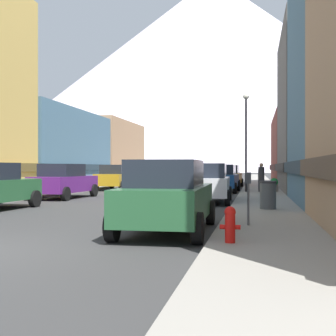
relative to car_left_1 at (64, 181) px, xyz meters
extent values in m
cube|color=gray|center=(-2.45, 20.81, -0.82)|extent=(2.50, 100.00, 0.15)
cube|color=gray|center=(10.05, 20.81, -0.82)|extent=(2.50, 100.00, 0.15)
cube|color=slate|center=(-7.91, 11.50, 2.17)|extent=(8.43, 13.58, 6.15)
cube|color=#22333F|center=(-7.91, 11.50, 0.70)|extent=(8.73, 13.58, 0.50)
cube|color=tan|center=(-6.85, 24.90, 2.39)|extent=(6.30, 12.47, 6.59)
cube|color=brown|center=(-6.85, 24.90, 0.70)|extent=(6.60, 12.47, 0.50)
cube|color=#66605B|center=(14.44, 7.66, 4.21)|extent=(6.28, 10.32, 10.22)
cube|color=#2D2B29|center=(14.44, 7.66, 0.70)|extent=(6.58, 10.32, 0.50)
cube|color=brown|center=(14.41, 20.13, 2.22)|extent=(6.21, 13.74, 6.24)
cube|color=#3B1B16|center=(14.41, 20.13, 0.70)|extent=(6.51, 13.74, 0.50)
cylinder|color=black|center=(1.00, -4.89, -0.56)|extent=(0.25, 0.69, 0.68)
cube|color=#591E72|center=(0.00, 0.06, -0.16)|extent=(2.06, 4.49, 0.80)
cube|color=#1E232D|center=(-0.01, -0.19, 0.56)|extent=(1.71, 2.28, 0.64)
cylinder|color=black|center=(-0.83, 1.76, -0.56)|extent=(0.25, 0.69, 0.68)
cylinder|color=black|center=(1.00, 1.66, -0.56)|extent=(0.25, 0.69, 0.68)
cylinder|color=black|center=(-1.00, -1.54, -0.56)|extent=(0.25, 0.69, 0.68)
cylinder|color=black|center=(0.84, -1.63, -0.56)|extent=(0.25, 0.69, 0.68)
cube|color=#B28419|center=(0.00, 8.73, -0.16)|extent=(1.89, 4.42, 0.80)
cube|color=#1E232D|center=(0.00, 8.48, 0.56)|extent=(1.63, 2.22, 0.64)
cylinder|color=black|center=(-0.90, 10.39, -0.56)|extent=(0.23, 0.68, 0.68)
cylinder|color=black|center=(0.94, 10.37, -0.56)|extent=(0.23, 0.68, 0.68)
cylinder|color=black|center=(-0.94, 7.09, -0.56)|extent=(0.23, 0.68, 0.68)
cylinder|color=black|center=(0.90, 7.07, -0.56)|extent=(0.23, 0.68, 0.68)
cube|color=#265933|center=(7.60, -10.53, -0.16)|extent=(1.93, 4.44, 0.80)
cube|color=#1E232D|center=(7.61, -10.78, 0.56)|extent=(1.64, 2.23, 0.64)
cylinder|color=black|center=(6.65, -8.90, -0.56)|extent=(0.23, 0.68, 0.68)
cylinder|color=black|center=(8.49, -8.86, -0.56)|extent=(0.23, 0.68, 0.68)
cylinder|color=black|center=(6.72, -12.20, -0.56)|extent=(0.23, 0.68, 0.68)
cylinder|color=black|center=(8.56, -12.16, -0.56)|extent=(0.23, 0.68, 0.68)
cube|color=silver|center=(7.60, -1.29, -0.16)|extent=(1.99, 4.46, 0.80)
cube|color=#1E232D|center=(7.61, -1.54, 0.56)|extent=(1.68, 2.26, 0.64)
cylinder|color=black|center=(6.63, 0.33, -0.56)|extent=(0.24, 0.69, 0.68)
cylinder|color=black|center=(8.46, 0.40, -0.56)|extent=(0.24, 0.69, 0.68)
cylinder|color=black|center=(6.74, -2.97, -0.56)|extent=(0.24, 0.69, 0.68)
cylinder|color=black|center=(8.58, -2.90, -0.56)|extent=(0.24, 0.69, 0.68)
cube|color=#19478C|center=(7.60, 7.43, -0.16)|extent=(1.94, 4.44, 0.80)
cube|color=#1E232D|center=(7.60, 7.18, 0.56)|extent=(1.65, 2.24, 0.64)
cylinder|color=black|center=(6.72, 9.10, -0.56)|extent=(0.24, 0.68, 0.68)
cylinder|color=black|center=(8.56, 9.06, -0.56)|extent=(0.24, 0.68, 0.68)
cylinder|color=black|center=(6.65, 5.80, -0.56)|extent=(0.24, 0.68, 0.68)
cylinder|color=black|center=(8.48, 5.76, -0.56)|extent=(0.24, 0.68, 0.68)
cube|color=#B28419|center=(7.60, 14.08, -0.16)|extent=(2.00, 4.47, 0.80)
cube|color=#1E232D|center=(7.59, 13.83, 0.56)|extent=(1.68, 2.26, 0.64)
cylinder|color=black|center=(6.74, 15.76, -0.56)|extent=(0.25, 0.69, 0.68)
cylinder|color=black|center=(8.58, 15.69, -0.56)|extent=(0.25, 0.69, 0.68)
cylinder|color=black|center=(6.62, 12.46, -0.56)|extent=(0.25, 0.69, 0.68)
cylinder|color=black|center=(8.46, 12.39, -0.56)|extent=(0.25, 0.69, 0.68)
cylinder|color=red|center=(9.25, -12.64, -0.47)|extent=(0.20, 0.20, 0.55)
sphere|color=red|center=(9.25, -12.64, -0.16)|extent=(0.22, 0.22, 0.22)
cylinder|color=red|center=(9.10, -12.64, -0.45)|extent=(0.10, 0.09, 0.09)
cylinder|color=red|center=(9.40, -12.64, -0.45)|extent=(0.10, 0.09, 0.09)
cylinder|color=#595960|center=(9.55, -9.98, -0.22)|extent=(0.06, 0.06, 1.05)
cube|color=#33383F|center=(9.55, -9.98, 0.44)|extent=(0.14, 0.10, 0.28)
cylinder|color=#4C5156|center=(10.15, -5.44, -0.30)|extent=(0.56, 0.56, 0.90)
cylinder|color=#2D2D33|center=(10.15, -5.44, 0.19)|extent=(0.59, 0.59, 0.08)
cylinder|color=gray|center=(10.80, 5.68, -0.55)|extent=(0.48, 0.48, 0.40)
sphere|color=#197C37|center=(10.80, 5.68, -0.16)|extent=(0.46, 0.46, 0.46)
cylinder|color=#4C4C51|center=(-3.20, 4.68, -0.57)|extent=(0.52, 0.52, 0.35)
sphere|color=#197A35|center=(-3.20, 4.68, -0.14)|extent=(0.66, 0.66, 0.66)
cylinder|color=#333338|center=(10.05, 5.55, -0.01)|extent=(0.36, 0.36, 1.48)
sphere|color=tan|center=(10.05, 5.55, 0.84)|extent=(0.23, 0.23, 0.23)
cylinder|color=#333338|center=(10.05, 8.32, -0.09)|extent=(0.36, 0.36, 1.32)
sphere|color=tan|center=(10.05, 8.32, 0.68)|extent=(0.21, 0.21, 0.21)
cylinder|color=#333338|center=(-2.45, 4.27, -0.07)|extent=(0.36, 0.36, 1.35)
sphere|color=tan|center=(-2.45, 4.27, 0.71)|extent=(0.21, 0.21, 0.21)
cylinder|color=black|center=(9.15, 5.40, 2.00)|extent=(0.12, 0.12, 5.50)
sphere|color=white|center=(9.15, 5.40, 4.93)|extent=(0.36, 0.36, 0.36)
cone|color=silver|center=(-15.60, 245.81, 57.80)|extent=(279.08, 279.08, 117.41)
camera|label=1|loc=(9.75, -21.21, 0.71)|focal=47.07mm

